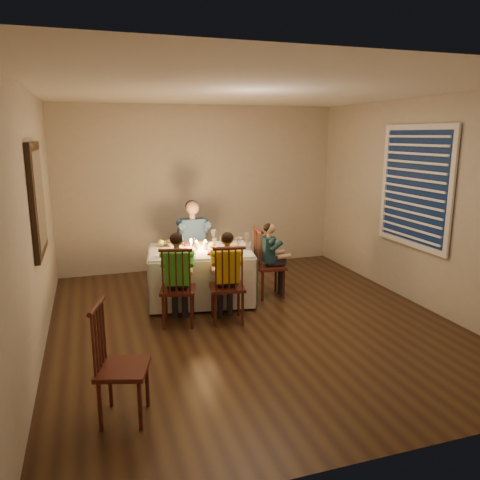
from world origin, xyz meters
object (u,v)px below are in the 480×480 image
object	(u,v)px
chair_end	(269,296)
chair_extra	(126,417)
child_green	(179,324)
dining_table	(200,265)
serving_bowl	(173,244)
child_teal	(269,296)
chair_adult	(194,285)
child_yellow	(227,321)
chair_near_left	(179,324)
adult	(194,285)
chair_near_right	(227,321)

from	to	relation	value
chair_end	chair_extra	xyz separation A→B (m)	(-2.08, -2.27, 0.00)
chair_end	child_green	size ratio (longest dim) A/B	0.87
dining_table	serving_bowl	size ratio (longest dim) A/B	6.28
child_green	child_teal	xyz separation A→B (m)	(1.35, 0.58, 0.00)
chair_adult	child_teal	bearing A→B (deg)	-41.81
chair_adult	child_yellow	distance (m)	1.47
chair_extra	chair_adult	bearing A→B (deg)	-5.23
chair_near_left	child_teal	world-z (taller)	child_teal
chair_end	serving_bowl	distance (m)	1.48
chair_extra	chair_end	bearing A→B (deg)	-26.14
child_teal	serving_bowl	world-z (taller)	serving_bowl
adult	chair_extra	bearing A→B (deg)	-110.75
chair_near_left	chair_end	bearing A→B (deg)	-141.82
chair_near_right	child_yellow	size ratio (longest dim) A/B	0.88
chair_adult	dining_table	bearing A→B (deg)	-93.89
child_yellow	child_teal	distance (m)	1.03
chair_extra	chair_near_right	bearing A→B (deg)	-22.54
chair_extra	child_teal	world-z (taller)	child_teal
child_green	child_teal	bearing A→B (deg)	-141.82
chair_end	child_yellow	size ratio (longest dim) A/B	0.88
chair_near_left	serving_bowl	world-z (taller)	serving_bowl
chair_near_left	serving_bowl	bearing A→B (deg)	-82.66
adult	child_teal	distance (m)	1.18
chair_adult	adult	world-z (taller)	adult
chair_end	child_green	world-z (taller)	child_green
dining_table	serving_bowl	world-z (taller)	serving_bowl
chair_extra	child_teal	bearing A→B (deg)	-26.14
dining_table	chair_end	size ratio (longest dim) A/B	1.55
chair_near_right	chair_end	distance (m)	1.03
chair_near_left	serving_bowl	size ratio (longest dim) A/B	4.05
chair_extra	serving_bowl	world-z (taller)	serving_bowl
chair_end	adult	distance (m)	1.18
chair_near_left	child_yellow	xyz separation A→B (m)	(0.56, -0.09, 0.00)
chair_end	chair_extra	bearing A→B (deg)	140.03
chair_near_left	child_green	bearing A→B (deg)	-0.00
adult	child_yellow	bearing A→B (deg)	-86.14
chair_adult	serving_bowl	world-z (taller)	serving_bowl
chair_near_left	dining_table	bearing A→B (deg)	-106.63
chair_near_right	child_teal	bearing A→B (deg)	-131.18
chair_end	adult	xyz separation A→B (m)	(-0.87, 0.80, 0.00)
chair_near_right	adult	size ratio (longest dim) A/B	0.76
chair_adult	child_teal	xyz separation A→B (m)	(0.87, -0.80, 0.00)
chair_near_left	chair_extra	size ratio (longest dim) A/B	1.00
chair_extra	child_teal	distance (m)	3.08
chair_end	serving_bowl	size ratio (longest dim) A/B	4.05
chair_near_right	chair_near_left	bearing A→B (deg)	-0.67
child_yellow	child_teal	size ratio (longest dim) A/B	1.07
dining_table	chair_adult	xyz separation A→B (m)	(0.06, 0.69, -0.49)
chair_extra	dining_table	bearing A→B (deg)	-9.56
chair_adult	child_teal	distance (m)	1.18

